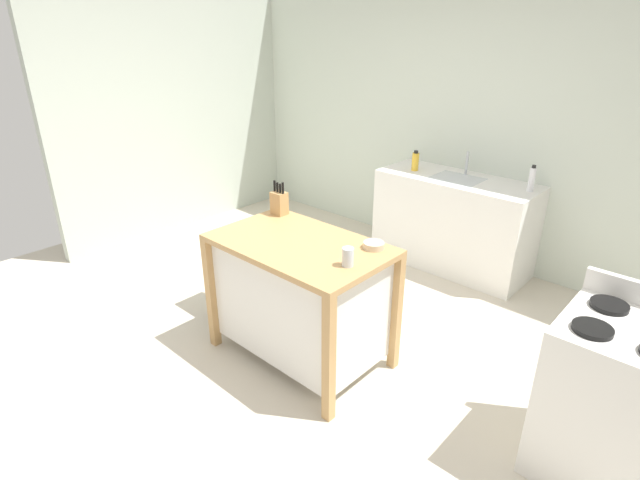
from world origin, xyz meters
The scene contains 13 objects.
ground_plane centered at (0.00, 0.00, 0.00)m, with size 6.18×6.18×0.00m, color beige.
wall_back centered at (0.00, 2.28, 1.30)m, with size 5.18×0.10×2.60m, color silver.
wall_left centered at (-2.59, 0.84, 1.30)m, with size 0.10×2.88×2.60m, color beige.
kitchen_island centered at (0.19, -0.09, 0.50)m, with size 1.18×0.73×0.89m.
knife_block centered at (-0.28, 0.18, 0.98)m, with size 0.11×0.09×0.25m.
bowl_ceramic_wide centered at (0.60, 0.16, 0.91)m, with size 0.13×0.13×0.04m.
drinking_cup centered at (0.64, -0.14, 0.94)m, with size 0.07×0.07×0.11m.
trash_bin centered at (-0.64, -0.02, 0.32)m, with size 0.36×0.28×0.63m.
sink_counter centered at (0.25, 1.93, 0.45)m, with size 1.45×0.60×0.89m.
sink_faucet centered at (0.25, 2.07, 1.00)m, with size 0.02×0.02×0.22m.
bottle_hand_soap centered at (0.88, 1.98, 0.99)m, with size 0.05×0.05×0.23m.
bottle_dish_soap centered at (-0.18, 1.87, 0.98)m, with size 0.07×0.07×0.19m.
stove centered at (2.04, 0.25, 0.45)m, with size 0.60×0.60×1.01m.
Camera 1 is at (2.26, -2.16, 2.20)m, focal length 27.64 mm.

